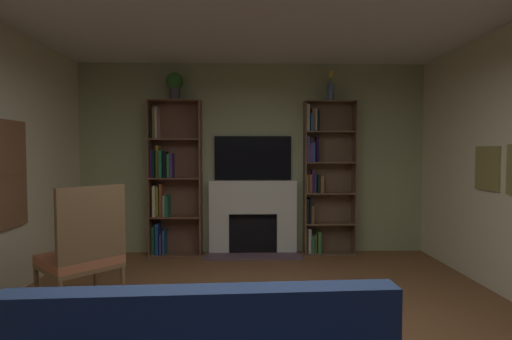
{
  "coord_description": "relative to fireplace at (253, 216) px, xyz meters",
  "views": [
    {
      "loc": [
        -0.1,
        -2.68,
        1.48
      ],
      "look_at": [
        0.0,
        1.26,
        1.31
      ],
      "focal_mm": 27.63,
      "sensor_mm": 36.0,
      "label": 1
    }
  ],
  "objects": [
    {
      "name": "bookshelf_left",
      "position": [
        -1.21,
        -0.01,
        0.51
      ],
      "size": [
        0.74,
        0.3,
        2.22
      ],
      "color": "brown",
      "rests_on": "ground_plane"
    },
    {
      "name": "coffee_table",
      "position": [
        -0.29,
        -3.41,
        -0.17
      ],
      "size": [
        0.92,
        0.49,
        0.44
      ],
      "color": "brown",
      "rests_on": "ground_plane"
    },
    {
      "name": "armchair",
      "position": [
        -1.61,
        -2.07,
        0.02
      ],
      "size": [
        0.87,
        0.87,
        1.18
      ],
      "color": "brown",
      "rests_on": "ground_plane"
    },
    {
      "name": "potted_plant",
      "position": [
        -1.12,
        -0.05,
        1.9
      ],
      "size": [
        0.24,
        0.24,
        0.39
      ],
      "color": "#4B4B53",
      "rests_on": "bookshelf_left"
    },
    {
      "name": "tv",
      "position": [
        0.0,
        0.07,
        0.85
      ],
      "size": [
        1.12,
        0.06,
        0.64
      ],
      "primitive_type": "cube",
      "color": "black",
      "rests_on": "fireplace"
    },
    {
      "name": "vase_with_flowers",
      "position": [
        1.12,
        -0.06,
        1.83
      ],
      "size": [
        0.1,
        0.1,
        0.43
      ],
      "color": "slate",
      "rests_on": "bookshelf_right"
    },
    {
      "name": "bookshelf_right",
      "position": [
        1.02,
        0.01,
        0.54
      ],
      "size": [
        0.74,
        0.26,
        2.22
      ],
      "color": "brown",
      "rests_on": "ground_plane"
    },
    {
      "name": "wall_back_accent",
      "position": [
        0.0,
        0.13,
        0.84
      ],
      "size": [
        5.19,
        0.06,
        2.78
      ],
      "primitive_type": "cube",
      "color": "#A3AE7F",
      "rests_on": "ground_plane"
    },
    {
      "name": "fireplace",
      "position": [
        0.0,
        0.0,
        0.0
      ],
      "size": [
        1.37,
        0.48,
        1.07
      ],
      "color": "white",
      "rests_on": "ground_plane"
    }
  ]
}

